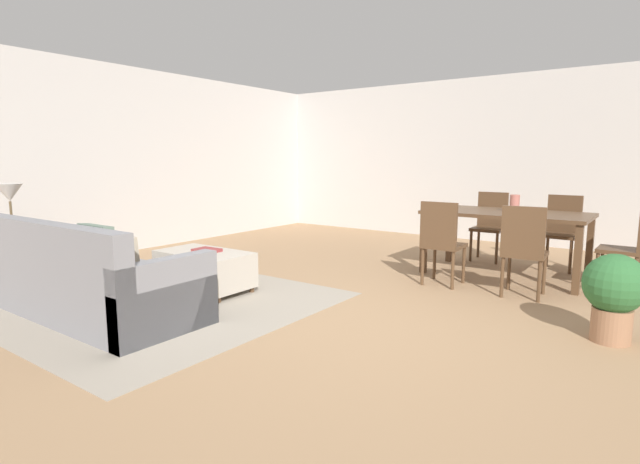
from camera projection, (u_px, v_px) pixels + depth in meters
name	position (u px, v px, depth m)	size (l,w,h in m)	color
ground_plane	(347.00, 325.00, 4.08)	(10.80, 10.80, 0.00)	#9E7A56
wall_back	(516.00, 160.00, 7.89)	(9.00, 0.12, 2.70)	beige
wall_left	(98.00, 160.00, 6.89)	(0.12, 11.00, 2.70)	beige
area_rug	(155.00, 300.00, 4.78)	(3.00, 2.80, 0.01)	gray
couch	(89.00, 282.00, 4.32)	(2.18, 0.91, 0.86)	gray
ottoman_table	(205.00, 268.00, 5.13)	(1.00, 0.56, 0.42)	#B7AD9E
side_table	(14.00, 247.00, 5.09)	(0.40, 0.40, 0.59)	brown
table_lamp	(9.00, 195.00, 5.01)	(0.26, 0.26, 0.53)	brown
dining_table	(506.00, 219.00, 5.71)	(1.78, 0.95, 0.76)	#513823
dining_chair_near_left	(441.00, 238.00, 5.28)	(0.40, 0.40, 0.92)	#513823
dining_chair_near_right	(524.00, 246.00, 4.81)	(0.43, 0.43, 0.92)	#513823
dining_chair_far_left	(490.00, 222.00, 6.67)	(0.41, 0.41, 0.92)	#513823
dining_chair_far_right	(562.00, 228.00, 6.12)	(0.41, 0.41, 0.92)	#513823
dining_chair_head_east	(630.00, 243.00, 5.02)	(0.41, 0.41, 0.92)	#513823
vase_centerpiece	(515.00, 203.00, 5.67)	(0.11, 0.11, 0.20)	#B26659
book_on_ottoman	(207.00, 250.00, 5.08)	(0.26, 0.20, 0.03)	maroon
potted_plant	(614.00, 291.00, 3.66)	(0.45, 0.45, 0.67)	#996B4C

